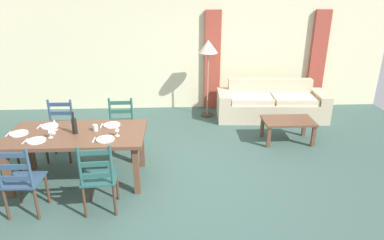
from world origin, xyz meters
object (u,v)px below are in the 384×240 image
object	(u,v)px
dining_chair_near_right	(99,178)
coffee_cup_primary	(95,128)
dining_chair_near_left	(22,181)
wine_bottle	(74,126)
dining_chair_far_right	(121,128)
coffee_cup_secondary	(53,131)
dining_table	(77,139)
wine_glass_near_right	(117,128)
dining_chair_far_left	(60,130)
wine_glass_near_left	(50,130)
wine_glass_far_left	(54,123)
couch	(271,105)
standing_lamp	(208,51)
coffee_table	(288,123)

from	to	relation	value
dining_chair_near_right	coffee_cup_primary	bearing A→B (deg)	102.91
dining_chair_near_left	wine_bottle	bearing A→B (deg)	58.72
dining_chair_far_right	coffee_cup_secondary	size ratio (longest dim) A/B	10.67
dining_table	wine_glass_near_right	size ratio (longest dim) A/B	11.80
dining_chair_near_right	dining_table	bearing A→B (deg)	120.27
dining_chair_far_left	coffee_cup_secondary	distance (m)	0.84
wine_bottle	dining_table	bearing A→B (deg)	71.74
dining_chair_far_right	wine_bottle	xyz separation A→B (m)	(-0.49, -0.80, 0.39)
dining_table	wine_glass_near_right	bearing A→B (deg)	-12.40
wine_bottle	wine_glass_near_left	size ratio (longest dim) A/B	1.96
wine_glass_far_left	couch	distance (m)	4.42
wine_glass_far_left	standing_lamp	world-z (taller)	standing_lamp
coffee_cup_primary	standing_lamp	world-z (taller)	standing_lamp
dining_chair_near_left	wine_glass_near_left	bearing A→B (deg)	74.97
dining_table	wine_glass_near_right	distance (m)	0.64
coffee_cup_secondary	dining_chair_far_right	bearing A→B (deg)	44.94
wine_glass_near_left	coffee_cup_primary	bearing A→B (deg)	20.62
dining_chair_far_left	coffee_cup_secondary	xyz separation A→B (m)	(0.18, -0.76, 0.32)
coffee_cup_primary	coffee_cup_secondary	bearing A→B (deg)	-172.38
wine_glass_near_right	wine_bottle	bearing A→B (deg)	169.14
dining_table	standing_lamp	distance (m)	3.39
dining_chair_far_left	wine_glass_far_left	xyz separation A→B (m)	(0.16, -0.62, 0.38)
coffee_table	wine_glass_near_right	bearing A→B (deg)	-155.25
wine_glass_near_right	coffee_cup_secondary	distance (m)	0.91
wine_bottle	standing_lamp	size ratio (longest dim) A/B	0.19
dining_chair_far_left	dining_chair_far_right	distance (m)	0.97
couch	wine_glass_near_left	bearing A→B (deg)	-145.83
dining_chair_far_left	dining_chair_far_right	bearing A→B (deg)	2.20
dining_chair_near_left	wine_bottle	world-z (taller)	wine_bottle
dining_chair_near_right	wine_bottle	distance (m)	0.95
wine_glass_near_left	coffee_table	bearing A→B (deg)	19.51
dining_chair_near_right	wine_bottle	bearing A→B (deg)	121.08
dining_table	coffee_table	distance (m)	3.62
wine_glass_far_left	coffee_table	bearing A→B (deg)	15.65
coffee_cup_primary	dining_table	bearing A→B (deg)	-165.96
dining_chair_far_right	coffee_table	size ratio (longest dim) A/B	1.07
wine_glass_near_left	coffee_table	size ratio (longest dim) A/B	0.18
coffee_table	standing_lamp	xyz separation A→B (m)	(-1.34, 1.40, 1.06)
coffee_cup_secondary	couch	size ratio (longest dim) A/B	0.04
wine_bottle	coffee_table	xyz separation A→B (m)	(3.42, 1.19, -0.51)
dining_chair_near_right	wine_glass_far_left	xyz separation A→B (m)	(-0.77, 0.88, 0.38)
coffee_cup_secondary	coffee_table	distance (m)	3.93
dining_chair_far_left	couch	size ratio (longest dim) A/B	0.41
dining_chair_near_left	wine_glass_near_left	world-z (taller)	dining_chair_near_left
standing_lamp	dining_chair_near_right	bearing A→B (deg)	-116.09
dining_chair_far_right	couch	bearing A→B (deg)	28.55
dining_chair_near_right	coffee_cup_secondary	distance (m)	1.11
dining_table	dining_chair_near_right	bearing A→B (deg)	-59.73
coffee_cup_primary	dining_chair_near_left	bearing A→B (deg)	-130.66
coffee_cup_secondary	standing_lamp	bearing A→B (deg)	47.25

